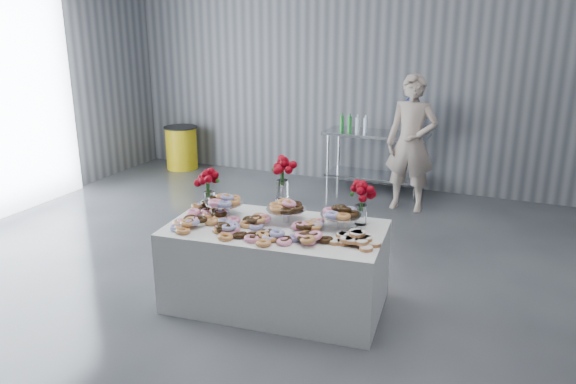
{
  "coord_description": "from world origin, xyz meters",
  "views": [
    {
      "loc": [
        2.24,
        -3.8,
        2.53
      ],
      "look_at": [
        0.28,
        0.74,
        0.97
      ],
      "focal_mm": 35.0,
      "sensor_mm": 36.0,
      "label": 1
    }
  ],
  "objects_px": {
    "prep_table": "(375,151)",
    "water_jug": "(412,118)",
    "display_table": "(276,266)",
    "trash_barrel": "(182,148)",
    "person": "(411,143)"
  },
  "relations": [
    {
      "from": "display_table",
      "to": "trash_barrel",
      "type": "xyz_separation_m",
      "value": [
        -3.47,
        3.71,
        -0.01
      ]
    },
    {
      "from": "prep_table",
      "to": "person",
      "type": "height_order",
      "value": "person"
    },
    {
      "from": "prep_table",
      "to": "water_jug",
      "type": "distance_m",
      "value": 0.73
    },
    {
      "from": "water_jug",
      "to": "person",
      "type": "distance_m",
      "value": 0.64
    },
    {
      "from": "prep_table",
      "to": "water_jug",
      "type": "relative_size",
      "value": 2.71
    },
    {
      "from": "water_jug",
      "to": "person",
      "type": "bearing_deg",
      "value": -77.75
    },
    {
      "from": "display_table",
      "to": "trash_barrel",
      "type": "relative_size",
      "value": 2.61
    },
    {
      "from": "person",
      "to": "display_table",
      "type": "bearing_deg",
      "value": -98.0
    },
    {
      "from": "prep_table",
      "to": "trash_barrel",
      "type": "bearing_deg",
      "value": -180.0
    },
    {
      "from": "display_table",
      "to": "person",
      "type": "xyz_separation_m",
      "value": [
        0.55,
        3.13,
        0.54
      ]
    },
    {
      "from": "display_table",
      "to": "water_jug",
      "type": "bearing_deg",
      "value": 83.52
    },
    {
      "from": "display_table",
      "to": "person",
      "type": "height_order",
      "value": "person"
    },
    {
      "from": "prep_table",
      "to": "water_jug",
      "type": "height_order",
      "value": "water_jug"
    },
    {
      "from": "display_table",
      "to": "person",
      "type": "relative_size",
      "value": 1.04
    },
    {
      "from": "display_table",
      "to": "prep_table",
      "type": "bearing_deg",
      "value": 91.22
    }
  ]
}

